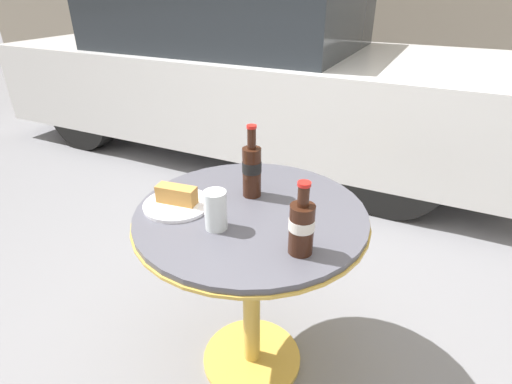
{
  "coord_description": "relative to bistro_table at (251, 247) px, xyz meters",
  "views": [
    {
      "loc": [
        0.51,
        -1.0,
        1.38
      ],
      "look_at": [
        0.0,
        0.04,
        0.76
      ],
      "focal_mm": 28.0,
      "sensor_mm": 36.0,
      "label": 1
    }
  ],
  "objects": [
    {
      "name": "cola_bottle_right",
      "position": [
        0.22,
        -0.14,
        0.23
      ],
      "size": [
        0.07,
        0.07,
        0.22
      ],
      "color": "#33190F",
      "rests_on": "bistro_table"
    },
    {
      "name": "lunch_plate_near",
      "position": [
        -0.23,
        -0.08,
        0.17
      ],
      "size": [
        0.23,
        0.23,
        0.07
      ],
      "color": "white",
      "rests_on": "bistro_table"
    },
    {
      "name": "parked_car",
      "position": [
        -1.12,
        2.19,
        0.07
      ],
      "size": [
        4.37,
        1.67,
        1.33
      ],
      "color": "silver",
      "rests_on": "ground_plane"
    },
    {
      "name": "cola_bottle_left",
      "position": [
        -0.04,
        0.1,
        0.25
      ],
      "size": [
        0.07,
        0.07,
        0.26
      ],
      "color": "#33190F",
      "rests_on": "bistro_table"
    },
    {
      "name": "drinking_glass",
      "position": [
        -0.05,
        -0.14,
        0.2
      ],
      "size": [
        0.07,
        0.07,
        0.12
      ],
      "color": "black",
      "rests_on": "bistro_table"
    },
    {
      "name": "ground_plane",
      "position": [
        0.0,
        0.0,
        -0.56
      ],
      "size": [
        30.0,
        30.0,
        0.0
      ],
      "primitive_type": "plane",
      "color": "slate"
    },
    {
      "name": "bistro_table",
      "position": [
        0.0,
        0.0,
        0.0
      ],
      "size": [
        0.77,
        0.77,
        0.71
      ],
      "color": "gold",
      "rests_on": "ground_plane"
    }
  ]
}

